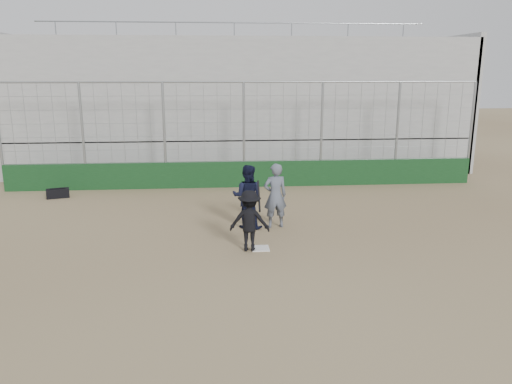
{
  "coord_description": "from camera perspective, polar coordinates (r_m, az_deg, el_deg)",
  "views": [
    {
      "loc": [
        -1.1,
        -11.96,
        4.45
      ],
      "look_at": [
        0.0,
        1.4,
        1.15
      ],
      "focal_mm": 35.0,
      "sensor_mm": 36.0,
      "label": 1
    }
  ],
  "objects": [
    {
      "name": "bleachers",
      "position": [
        23.98,
        -2.11,
        10.17
      ],
      "size": [
        20.25,
        6.7,
        6.98
      ],
      "color": "gray",
      "rests_on": "ground"
    },
    {
      "name": "catcher_crouched",
      "position": [
        14.26,
        -1.0,
        -1.75
      ],
      "size": [
        1.08,
        0.95,
        1.24
      ],
      "color": "black",
      "rests_on": "ground"
    },
    {
      "name": "home_plate",
      "position": [
        12.8,
        0.52,
        -6.45
      ],
      "size": [
        0.44,
        0.44,
        0.02
      ],
      "primitive_type": "cube",
      "color": "white",
      "rests_on": "ground"
    },
    {
      "name": "batter_at_plate",
      "position": [
        12.46,
        -0.75,
        -3.3
      ],
      "size": [
        1.08,
        0.8,
        1.73
      ],
      "color": "black",
      "rests_on": "ground"
    },
    {
      "name": "ground",
      "position": [
        12.8,
        0.52,
        -6.5
      ],
      "size": [
        90.0,
        90.0,
        0.0
      ],
      "primitive_type": "plane",
      "color": "brown",
      "rests_on": "ground"
    },
    {
      "name": "umpire",
      "position": [
        14.29,
        2.21,
        -0.79
      ],
      "size": [
        0.75,
        0.55,
        1.69
      ],
      "primitive_type": "imported",
      "rotation": [
        0.0,
        0.0,
        3.3
      ],
      "color": "#535B69",
      "rests_on": "ground"
    },
    {
      "name": "backstop",
      "position": [
        19.31,
        -1.37,
        3.41
      ],
      "size": [
        18.1,
        0.25,
        4.04
      ],
      "color": "#103316",
      "rests_on": "ground"
    },
    {
      "name": "equipment_bag",
      "position": [
        19.1,
        -21.7,
        -0.13
      ],
      "size": [
        0.83,
        0.53,
        0.37
      ],
      "color": "black",
      "rests_on": "ground"
    }
  ]
}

